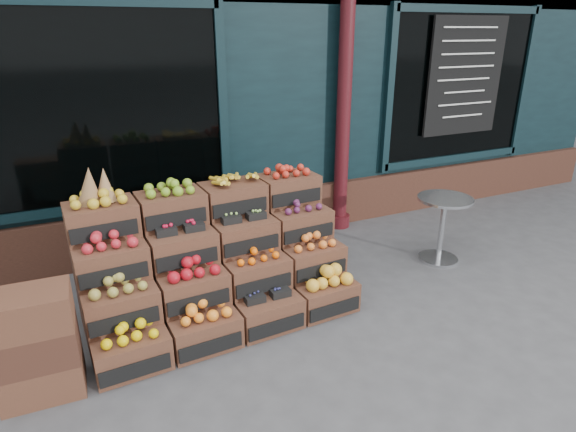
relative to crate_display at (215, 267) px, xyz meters
name	(u,v)px	position (x,y,z in m)	size (l,w,h in m)	color
ground	(340,324)	(0.95, -0.72, -0.46)	(60.00, 60.00, 0.00)	#424245
shop_facade	(186,37)	(0.95, 4.40, 1.94)	(12.00, 6.24, 4.80)	black
crate_display	(215,267)	(0.00, 0.00, 0.00)	(2.44, 1.29, 1.49)	#512F20
spare_crates	(36,345)	(-1.49, -0.56, -0.04)	(0.57, 0.41, 0.84)	#512F20
bistro_table	(443,222)	(2.67, -0.06, 0.02)	(0.61, 0.61, 0.77)	silver
shopkeeper	(124,167)	(-0.49, 2.10, 0.49)	(0.69, 0.45, 1.90)	#1B6027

